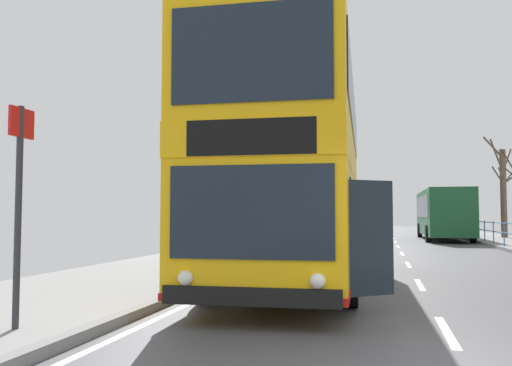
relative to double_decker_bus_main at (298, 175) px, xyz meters
name	(u,v)px	position (x,y,z in m)	size (l,w,h in m)	color
double_decker_bus_main	(298,175)	(0.00, 0.00, 0.00)	(3.40, 10.46, 4.57)	#F4B20F
background_bus_far_lane	(443,213)	(5.51, 22.82, -0.76)	(2.63, 10.82, 2.96)	#19512D
bus_stop_sign_near	(19,191)	(-2.47, -6.18, -0.60)	(0.08, 0.44, 2.67)	#2D2D33
bare_tree_far_02	(503,189)	(9.16, 23.70, 0.74)	(2.39, 2.32, 6.33)	brown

